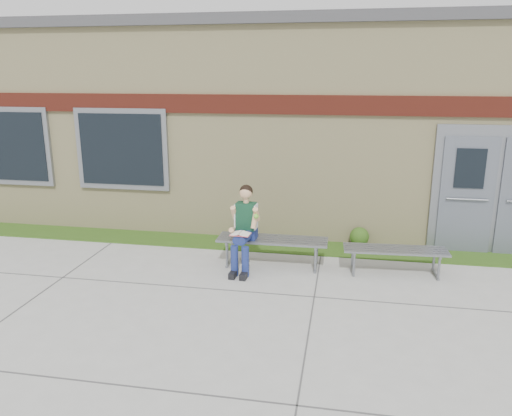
# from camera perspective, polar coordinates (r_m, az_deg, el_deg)

# --- Properties ---
(ground) EXTENTS (80.00, 80.00, 0.00)m
(ground) POSITION_cam_1_polar(r_m,az_deg,el_deg) (7.09, -1.85, -11.22)
(ground) COLOR #9E9E99
(ground) RESTS_ON ground
(grass_strip) EXTENTS (16.00, 0.80, 0.02)m
(grass_strip) POSITION_cam_1_polar(r_m,az_deg,el_deg) (9.45, 1.46, -4.27)
(grass_strip) COLOR #254412
(grass_strip) RESTS_ON ground
(school_building) EXTENTS (16.20, 6.22, 4.20)m
(school_building) POSITION_cam_1_polar(r_m,az_deg,el_deg) (12.32, 4.00, 10.22)
(school_building) COLOR beige
(school_building) RESTS_ON ground
(bench_left) EXTENTS (1.84, 0.53, 0.48)m
(bench_left) POSITION_cam_1_polar(r_m,az_deg,el_deg) (8.40, 1.88, -4.21)
(bench_left) COLOR slate
(bench_left) RESTS_ON ground
(bench_right) EXTENTS (1.66, 0.54, 0.43)m
(bench_right) POSITION_cam_1_polar(r_m,az_deg,el_deg) (8.37, 15.60, -5.13)
(bench_right) COLOR slate
(bench_right) RESTS_ON ground
(girl) EXTENTS (0.49, 0.84, 1.39)m
(girl) POSITION_cam_1_polar(r_m,az_deg,el_deg) (8.16, -1.35, -2.11)
(girl) COLOR navy
(girl) RESTS_ON ground
(shrub_mid) EXTENTS (0.31, 0.31, 0.31)m
(shrub_mid) POSITION_cam_1_polar(r_m,az_deg,el_deg) (9.73, -1.73, -2.67)
(shrub_mid) COLOR #254412
(shrub_mid) RESTS_ON grass_strip
(shrub_east) EXTENTS (0.36, 0.36, 0.36)m
(shrub_east) POSITION_cam_1_polar(r_m,az_deg,el_deg) (9.53, 11.73, -3.22)
(shrub_east) COLOR #254412
(shrub_east) RESTS_ON grass_strip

